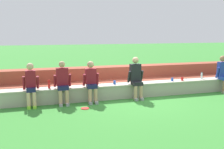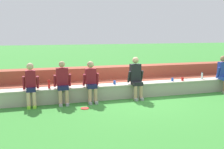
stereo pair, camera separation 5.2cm
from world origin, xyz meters
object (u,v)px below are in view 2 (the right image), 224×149
Objects in this scene: person_center at (91,80)px; person_far_right at (224,73)px; water_bottle_near_left at (49,84)px; plastic_cup_right_end at (115,82)px; frisbee at (85,108)px; person_far_left at (31,84)px; plastic_cup_middle at (172,79)px; person_left_of_center at (63,81)px; plastic_cup_left_end at (182,79)px; water_bottle_mid_left at (202,76)px; person_right_of_center at (136,77)px.

person_center is 5.13m from person_far_right.
water_bottle_near_left is 2.14× the size of plastic_cup_right_end.
person_center reaches higher than frisbee.
person_far_left is 2.76m from plastic_cup_right_end.
plastic_cup_middle is 0.46× the size of frisbee.
person_left_of_center reaches higher than water_bottle_near_left.
person_center is 0.97× the size of person_far_right.
plastic_cup_left_end is at bearing 172.24° from person_far_right.
person_left_of_center is 1.02× the size of person_center.
water_bottle_mid_left is 2.17× the size of plastic_cup_left_end.
frisbee is at bearing -44.01° from water_bottle_near_left.
person_right_of_center reaches higher than water_bottle_near_left.
frisbee is at bearing -116.66° from person_center.
person_right_of_center is at bearing 20.12° from frisbee.
person_center is 3.51m from plastic_cup_left_end.
person_far_right is 5.15× the size of water_bottle_mid_left.
water_bottle_near_left is at bearing -179.84° from water_bottle_mid_left.
water_bottle_mid_left is 1.29m from plastic_cup_middle.
plastic_cup_middle is (-1.29, -0.04, -0.07)m from water_bottle_mid_left.
water_bottle_mid_left is (5.71, 0.02, -0.00)m from water_bottle_near_left.
frisbee is at bearing -172.91° from person_far_right.
person_far_right is 12.16× the size of plastic_cup_middle.
person_far_right is (3.56, -0.02, -0.03)m from person_right_of_center.
person_far_left is 0.98× the size of person_left_of_center.
water_bottle_mid_left reaches higher than plastic_cup_right_end.
person_right_of_center is (3.44, -0.01, 0.05)m from person_far_left.
water_bottle_near_left is at bearing 175.20° from person_right_of_center.
person_left_of_center is at bearing -27.61° from water_bottle_near_left.
plastic_cup_middle is (3.09, 0.22, -0.17)m from person_center.
person_left_of_center is 0.95× the size of person_right_of_center.
person_far_left is at bearing -177.69° from water_bottle_mid_left.
person_far_left is at bearing 155.11° from frisbee.
water_bottle_near_left is at bearing 179.90° from plastic_cup_right_end.
plastic_cup_middle is at bearing 2.45° from person_far_left.
person_right_of_center is 12.57× the size of plastic_cup_middle.
person_left_of_center is 11.00× the size of plastic_cup_left_end.
person_left_of_center is at bearing -173.25° from plastic_cup_right_end.
plastic_cup_left_end reaches higher than plastic_cup_middle.
person_right_of_center is 5.20× the size of water_bottle_near_left.
person_left_of_center is at bearing 179.36° from person_right_of_center.
plastic_cup_left_end is (-1.63, 0.22, -0.18)m from person_far_right.
plastic_cup_right_end reaches higher than frisbee.
plastic_cup_right_end is at bearing 37.66° from frisbee.
plastic_cup_right_end is 1.64m from frisbee.
plastic_cup_right_end is at bearing 179.49° from plastic_cup_middle.
person_far_left is 0.61m from water_bottle_near_left.
frisbee is (0.57, -0.73, -0.72)m from person_left_of_center.
person_left_of_center is at bearing 178.08° from person_center.
person_far_right is at bearing -0.46° from person_left_of_center.
frisbee is at bearing -142.34° from plastic_cup_right_end.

